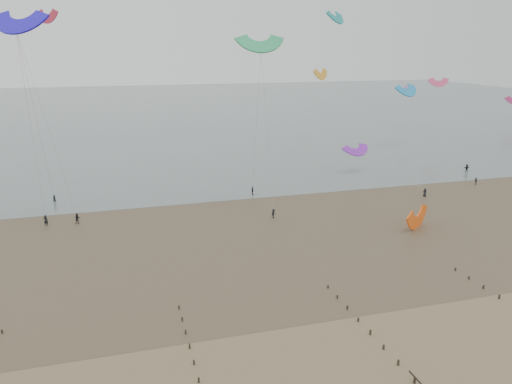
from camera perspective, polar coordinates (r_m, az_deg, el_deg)
The scene contains 6 objects.
ground at distance 51.17m, azimuth 9.62°, elevation -17.30°, with size 500.00×500.00×0.00m, color brown.
sea_and_shore at distance 79.25m, azimuth -3.77°, elevation -4.50°, with size 500.00×665.00×0.03m.
kitesurfer_lead at distance 88.01m, azimuth -22.90°, elevation -3.01°, with size 0.68×0.45×1.87m, color black.
kitesurfers at distance 99.52m, azimuth 8.83°, elevation 0.23°, with size 90.99×20.15×1.86m.
grounded_kite at distance 84.57m, azimuth 17.91°, elevation -3.93°, with size 6.76×3.54×5.15m, color #FF5A10, non-canonical shape.
kites_airborne at distance 130.77m, azimuth -5.38°, elevation 12.87°, with size 231.32×110.75×38.07m.
Camera 1 is at (-19.35, -38.09, 28.15)m, focal length 35.00 mm.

